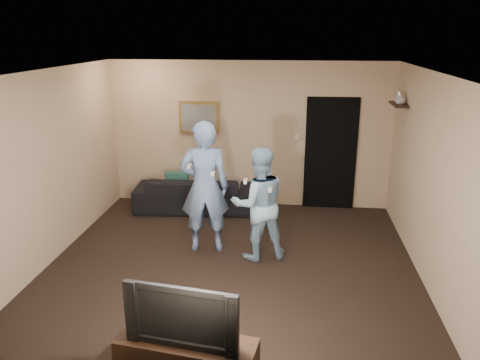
# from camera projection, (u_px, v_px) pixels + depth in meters

# --- Properties ---
(ground) EXTENTS (5.00, 5.00, 0.00)m
(ground) POSITION_uv_depth(u_px,v_px,m) (231.00, 266.00, 6.39)
(ground) COLOR black
(ground) RESTS_ON ground
(ceiling) EXTENTS (5.00, 5.00, 0.04)m
(ceiling) POSITION_uv_depth(u_px,v_px,m) (230.00, 72.00, 5.60)
(ceiling) COLOR silver
(ceiling) RESTS_ON wall_back
(wall_back) EXTENTS (5.00, 0.04, 2.60)m
(wall_back) POSITION_uv_depth(u_px,v_px,m) (249.00, 135.00, 8.37)
(wall_back) COLOR tan
(wall_back) RESTS_ON ground
(wall_front) EXTENTS (5.00, 0.04, 2.60)m
(wall_front) POSITION_uv_depth(u_px,v_px,m) (187.00, 270.00, 3.63)
(wall_front) COLOR tan
(wall_front) RESTS_ON ground
(wall_left) EXTENTS (0.04, 5.00, 2.60)m
(wall_left) POSITION_uv_depth(u_px,v_px,m) (46.00, 169.00, 6.27)
(wall_left) COLOR tan
(wall_left) RESTS_ON ground
(wall_right) EXTENTS (0.04, 5.00, 2.60)m
(wall_right) POSITION_uv_depth(u_px,v_px,m) (432.00, 183.00, 5.72)
(wall_right) COLOR tan
(wall_right) RESTS_ON ground
(sofa) EXTENTS (2.14, 0.95, 0.61)m
(sofa) POSITION_uv_depth(u_px,v_px,m) (195.00, 193.00, 8.37)
(sofa) COLOR black
(sofa) RESTS_ON ground
(throw_pillow) EXTENTS (0.41, 0.13, 0.41)m
(throw_pillow) POSITION_uv_depth(u_px,v_px,m) (177.00, 183.00, 8.35)
(throw_pillow) COLOR #17453D
(throw_pillow) RESTS_ON sofa
(painting_frame) EXTENTS (0.72, 0.05, 0.57)m
(painting_frame) POSITION_uv_depth(u_px,v_px,m) (199.00, 117.00, 8.35)
(painting_frame) COLOR olive
(painting_frame) RESTS_ON wall_back
(painting_canvas) EXTENTS (0.62, 0.01, 0.47)m
(painting_canvas) POSITION_uv_depth(u_px,v_px,m) (199.00, 118.00, 8.32)
(painting_canvas) COLOR slate
(painting_canvas) RESTS_ON painting_frame
(doorway) EXTENTS (0.90, 0.06, 2.00)m
(doorway) POSITION_uv_depth(u_px,v_px,m) (330.00, 154.00, 8.27)
(doorway) COLOR black
(doorway) RESTS_ON ground
(light_switch) EXTENTS (0.08, 0.02, 0.12)m
(light_switch) POSITION_uv_depth(u_px,v_px,m) (297.00, 136.00, 8.25)
(light_switch) COLOR silver
(light_switch) RESTS_ON wall_back
(wall_shelf) EXTENTS (0.20, 0.60, 0.03)m
(wall_shelf) POSITION_uv_depth(u_px,v_px,m) (399.00, 104.00, 7.23)
(wall_shelf) COLOR black
(wall_shelf) RESTS_ON wall_right
(shelf_vase) EXTENTS (0.20, 0.20, 0.16)m
(shelf_vase) POSITION_uv_depth(u_px,v_px,m) (400.00, 99.00, 7.13)
(shelf_vase) COLOR #B6B7BC
(shelf_vase) RESTS_ON wall_shelf
(shelf_figurine) EXTENTS (0.06, 0.06, 0.18)m
(shelf_figurine) POSITION_uv_depth(u_px,v_px,m) (399.00, 97.00, 7.23)
(shelf_figurine) COLOR silver
(shelf_figurine) RESTS_ON wall_shelf
(television) EXTENTS (1.02, 0.27, 0.58)m
(television) POSITION_uv_depth(u_px,v_px,m) (185.00, 312.00, 4.02)
(television) COLOR black
(television) RESTS_ON tv_console
(wii_player_left) EXTENTS (0.76, 0.57, 1.91)m
(wii_player_left) POSITION_uv_depth(u_px,v_px,m) (205.00, 187.00, 6.64)
(wii_player_left) COLOR #6F8FC1
(wii_player_left) RESTS_ON ground
(wii_player_right) EXTENTS (0.92, 0.81, 1.60)m
(wii_player_right) POSITION_uv_depth(u_px,v_px,m) (259.00, 204.00, 6.43)
(wii_player_right) COLOR #94BFD8
(wii_player_right) RESTS_ON ground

